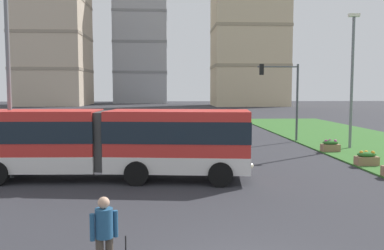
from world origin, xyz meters
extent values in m
cube|color=red|center=(-1.15, 9.32, 1.73)|extent=(6.26, 3.20, 2.55)
cube|color=silver|center=(-1.15, 9.32, 0.80)|extent=(6.28, 3.22, 0.70)
cube|color=#19232D|center=(-1.15, 9.32, 2.15)|extent=(6.30, 3.25, 0.90)
cube|color=red|center=(-7.23, 9.80, 1.73)|extent=(5.29, 2.69, 2.55)
cube|color=silver|center=(-7.23, 9.80, 0.80)|extent=(5.31, 2.71, 0.70)
cube|color=#19232D|center=(-7.23, 9.80, 2.15)|extent=(5.33, 2.73, 0.90)
cylinder|color=#383838|center=(-4.13, 9.68, 1.72)|extent=(2.40, 2.40, 2.45)
cylinder|color=black|center=(0.79, 10.35, 0.50)|extent=(1.03, 0.40, 1.00)
cylinder|color=black|center=(0.49, 7.87, 0.50)|extent=(1.03, 0.40, 1.00)
cylinder|color=black|center=(-2.59, 10.76, 0.50)|extent=(1.03, 0.40, 1.00)
cylinder|color=black|center=(-2.89, 8.27, 0.50)|extent=(1.03, 0.40, 1.00)
cylinder|color=black|center=(-8.48, 11.09, 0.50)|extent=(1.01, 0.32, 1.00)
sphere|color=#F9EFC6|center=(1.96, 9.85, 0.80)|extent=(0.24, 0.24, 0.24)
sphere|color=#F9EFC6|center=(1.74, 8.07, 0.80)|extent=(0.24, 0.24, 0.24)
cylinder|color=#23517A|center=(-2.89, -0.08, 1.20)|extent=(0.36, 0.36, 0.60)
sphere|color=tan|center=(-2.89, -0.08, 1.62)|extent=(0.24, 0.24, 0.24)
cylinder|color=#23517A|center=(-2.67, 0.02, 1.15)|extent=(0.10, 0.10, 0.55)
cylinder|color=#23517A|center=(-3.11, -0.18, 1.15)|extent=(0.10, 0.10, 0.55)
cylinder|color=black|center=(-2.44, -0.28, 0.80)|extent=(0.03, 0.03, 0.40)
cube|color=#937051|center=(8.41, 11.78, 0.30)|extent=(1.10, 0.56, 0.44)
ellipsoid|color=#2D6B28|center=(8.41, 11.78, 0.62)|extent=(0.99, 0.50, 0.28)
sphere|color=orange|center=(8.13, 11.78, 0.72)|extent=(0.20, 0.20, 0.20)
sphere|color=orange|center=(8.41, 11.86, 0.72)|extent=(0.20, 0.20, 0.20)
sphere|color=orange|center=(8.69, 11.72, 0.72)|extent=(0.20, 0.20, 0.20)
cube|color=#937051|center=(8.41, 16.48, 0.30)|extent=(1.10, 0.56, 0.44)
ellipsoid|color=#2D6B28|center=(8.41, 16.48, 0.62)|extent=(0.99, 0.50, 0.28)
sphere|color=#D14C99|center=(8.13, 16.48, 0.72)|extent=(0.20, 0.20, 0.20)
sphere|color=#D14C99|center=(8.41, 16.56, 0.72)|extent=(0.20, 0.20, 0.20)
sphere|color=#D14C99|center=(8.69, 16.42, 0.72)|extent=(0.20, 0.20, 0.20)
cylinder|color=#474C51|center=(8.01, 22.00, 2.89)|extent=(0.16, 0.16, 5.77)
cylinder|color=#474C51|center=(6.50, 22.00, 5.57)|extent=(3.02, 0.10, 0.10)
cube|color=black|center=(5.30, 22.00, 5.37)|extent=(0.28, 0.28, 0.80)
sphere|color=red|center=(5.30, 22.00, 5.62)|extent=(0.16, 0.16, 0.16)
sphere|color=yellow|center=(5.30, 22.00, 5.36)|extent=(0.16, 0.16, 0.16)
sphere|color=green|center=(5.30, 22.00, 5.10)|extent=(0.16, 0.16, 0.16)
cylinder|color=slate|center=(-8.50, 10.11, 4.21)|extent=(0.18, 0.18, 8.43)
cylinder|color=slate|center=(10.31, 17.95, 4.27)|extent=(0.18, 0.18, 8.54)
cube|color=white|center=(10.31, 17.95, 8.64)|extent=(0.70, 0.28, 0.20)
cube|color=#C6B299|center=(-30.00, 96.81, 25.01)|extent=(16.07, 18.81, 50.02)
cube|color=gray|center=(-30.00, 96.81, 8.69)|extent=(16.27, 19.01, 0.70)
cube|color=gray|center=(-30.00, 96.81, 17.02)|extent=(16.27, 19.01, 0.70)
cube|color=gray|center=(-30.00, 96.81, 25.36)|extent=(16.27, 19.01, 0.70)
cube|color=#9EA3AD|center=(-9.49, 114.93, 21.04)|extent=(14.96, 15.54, 42.08)
cube|color=gray|center=(-9.49, 114.93, 8.77)|extent=(15.16, 15.74, 0.70)
cube|color=gray|center=(-9.49, 114.93, 17.18)|extent=(15.16, 15.74, 0.70)
cube|color=gray|center=(-9.49, 114.93, 25.60)|extent=(15.16, 15.74, 0.70)
cube|color=#9C8D6E|center=(17.76, 90.96, 9.40)|extent=(17.36, 14.25, 0.70)
cube|color=#9C8D6E|center=(17.76, 90.96, 18.45)|extent=(17.36, 14.25, 0.70)
camera|label=1|loc=(-1.58, -8.29, 3.89)|focal=38.61mm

